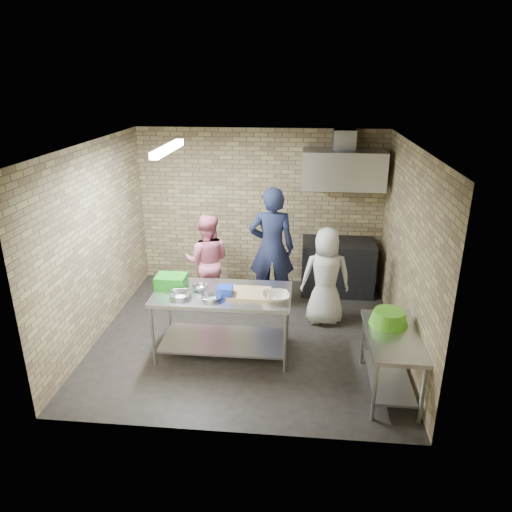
{
  "coord_description": "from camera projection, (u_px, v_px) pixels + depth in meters",
  "views": [
    {
      "loc": [
        0.7,
        -6.0,
        3.53
      ],
      "look_at": [
        0.1,
        0.2,
        1.15
      ],
      "focal_mm": 33.67,
      "sensor_mm": 36.0,
      "label": 1
    }
  ],
  "objects": [
    {
      "name": "floor",
      "position": [
        248.0,
        335.0,
        6.91
      ],
      "size": [
        4.2,
        4.2,
        0.0
      ],
      "primitive_type": "plane",
      "color": "black",
      "rests_on": "ground"
    },
    {
      "name": "ceiling",
      "position": [
        246.0,
        145.0,
        5.94
      ],
      "size": [
        4.2,
        4.2,
        0.0
      ],
      "primitive_type": "plane",
      "rotation": [
        3.14,
        0.0,
        0.0
      ],
      "color": "black",
      "rests_on": "ground"
    },
    {
      "name": "back_wall",
      "position": [
        260.0,
        208.0,
        8.28
      ],
      "size": [
        4.2,
        0.06,
        2.7
      ],
      "primitive_type": "cube",
      "color": "tan",
      "rests_on": "ground"
    },
    {
      "name": "front_wall",
      "position": [
        223.0,
        318.0,
        4.57
      ],
      "size": [
        4.2,
        0.06,
        2.7
      ],
      "primitive_type": "cube",
      "color": "tan",
      "rests_on": "ground"
    },
    {
      "name": "left_wall",
      "position": [
        96.0,
        242.0,
        6.62
      ],
      "size": [
        0.06,
        4.0,
        2.7
      ],
      "primitive_type": "cube",
      "color": "tan",
      "rests_on": "ground"
    },
    {
      "name": "right_wall",
      "position": [
        407.0,
        252.0,
        6.24
      ],
      "size": [
        0.06,
        4.0,
        2.7
      ],
      "primitive_type": "cube",
      "color": "tan",
      "rests_on": "ground"
    },
    {
      "name": "prep_table",
      "position": [
        223.0,
        323.0,
        6.34
      ],
      "size": [
        1.77,
        0.89,
        0.89
      ],
      "primitive_type": "cube",
      "color": "silver",
      "rests_on": "floor"
    },
    {
      "name": "side_counter",
      "position": [
        390.0,
        363.0,
        5.59
      ],
      "size": [
        0.6,
        1.2,
        0.75
      ],
      "primitive_type": "cube",
      "color": "silver",
      "rests_on": "floor"
    },
    {
      "name": "stove",
      "position": [
        337.0,
        267.0,
        8.16
      ],
      "size": [
        1.2,
        0.7,
        0.9
      ],
      "primitive_type": "cube",
      "color": "black",
      "rests_on": "floor"
    },
    {
      "name": "range_hood",
      "position": [
        343.0,
        169.0,
        7.62
      ],
      "size": [
        1.3,
        0.6,
        0.6
      ],
      "primitive_type": "cube",
      "color": "silver",
      "rests_on": "back_wall"
    },
    {
      "name": "hood_duct",
      "position": [
        345.0,
        139.0,
        7.59
      ],
      "size": [
        0.35,
        0.3,
        0.3
      ],
      "primitive_type": "cube",
      "color": "#A5A8AD",
      "rests_on": "back_wall"
    },
    {
      "name": "wall_shelf",
      "position": [
        360.0,
        179.0,
        7.83
      ],
      "size": [
        0.8,
        0.2,
        0.04
      ],
      "primitive_type": "cube",
      "color": "#3F2B19",
      "rests_on": "back_wall"
    },
    {
      "name": "fluorescent_fixture",
      "position": [
        168.0,
        149.0,
        6.06
      ],
      "size": [
        0.1,
        1.25,
        0.08
      ],
      "primitive_type": "cube",
      "color": "white",
      "rests_on": "ceiling"
    },
    {
      "name": "green_crate",
      "position": [
        171.0,
        281.0,
        6.33
      ],
      "size": [
        0.39,
        0.3,
        0.16
      ],
      "primitive_type": "cube",
      "color": "#1D961B",
      "rests_on": "prep_table"
    },
    {
      "name": "blue_tub",
      "position": [
        225.0,
        291.0,
        6.06
      ],
      "size": [
        0.2,
        0.2,
        0.13
      ],
      "primitive_type": "cube",
      "color": "#1A38C8",
      "rests_on": "prep_table"
    },
    {
      "name": "cutting_board",
      "position": [
        249.0,
        293.0,
        6.13
      ],
      "size": [
        0.54,
        0.41,
        0.03
      ],
      "primitive_type": "cube",
      "color": "tan",
      "rests_on": "prep_table"
    },
    {
      "name": "mixing_bowl_a",
      "position": [
        180.0,
        295.0,
        6.03
      ],
      "size": [
        0.32,
        0.32,
        0.07
      ],
      "primitive_type": "imported",
      "rotation": [
        0.0,
        0.0,
        0.16
      ],
      "color": "silver",
      "rests_on": "prep_table"
    },
    {
      "name": "mixing_bowl_b",
      "position": [
        200.0,
        288.0,
        6.24
      ],
      "size": [
        0.24,
        0.24,
        0.07
      ],
      "primitive_type": "imported",
      "rotation": [
        0.0,
        0.0,
        0.16
      ],
      "color": "silver",
      "rests_on": "prep_table"
    },
    {
      "name": "mixing_bowl_c",
      "position": [
        211.0,
        297.0,
        5.97
      ],
      "size": [
        0.29,
        0.29,
        0.06
      ],
      "primitive_type": "imported",
      "rotation": [
        0.0,
        0.0,
        0.16
      ],
      "color": "silver",
      "rests_on": "prep_table"
    },
    {
      "name": "ceramic_bowl",
      "position": [
        276.0,
        297.0,
        5.96
      ],
      "size": [
        0.39,
        0.39,
        0.08
      ],
      "primitive_type": "imported",
      "rotation": [
        0.0,
        0.0,
        0.16
      ],
      "color": "beige",
      "rests_on": "prep_table"
    },
    {
      "name": "green_basin",
      "position": [
        389.0,
        317.0,
        5.66
      ],
      "size": [
        0.46,
        0.46,
        0.17
      ],
      "primitive_type": null,
      "color": "#59C626",
      "rests_on": "side_counter"
    },
    {
      "name": "bottle_red",
      "position": [
        345.0,
        172.0,
        7.81
      ],
      "size": [
        0.07,
        0.07,
        0.18
      ],
      "primitive_type": "cylinder",
      "color": "#B22619",
      "rests_on": "wall_shelf"
    },
    {
      "name": "bottle_green",
      "position": [
        370.0,
        173.0,
        7.78
      ],
      "size": [
        0.06,
        0.06,
        0.15
      ],
      "primitive_type": "cylinder",
      "color": "green",
      "rests_on": "wall_shelf"
    },
    {
      "name": "man_navy",
      "position": [
        272.0,
        248.0,
        7.46
      ],
      "size": [
        0.74,
        0.52,
        1.96
      ],
      "primitive_type": "imported",
      "rotation": [
        0.0,
        0.0,
        3.21
      ],
      "color": "#161B37",
      "rests_on": "floor"
    },
    {
      "name": "woman_pink",
      "position": [
        207.0,
        261.0,
        7.55
      ],
      "size": [
        0.76,
        0.61,
        1.52
      ],
      "primitive_type": "imported",
      "rotation": [
        0.0,
        0.0,
        3.18
      ],
      "color": "pink",
      "rests_on": "floor"
    },
    {
      "name": "woman_white",
      "position": [
        326.0,
        277.0,
        7.04
      ],
      "size": [
        0.76,
        0.53,
        1.48
      ],
      "primitive_type": "imported",
      "rotation": [
        0.0,
        0.0,
        3.22
      ],
      "color": "silver",
      "rests_on": "floor"
    }
  ]
}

